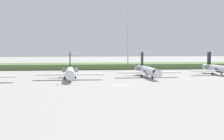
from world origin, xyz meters
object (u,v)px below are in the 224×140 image
Objects in this scene: regional_jet_fourth at (148,70)px; antenna_mast at (128,46)px; regional_jet_fifth at (219,69)px; regional_jet_third at (70,72)px; safety_cone_front_marker at (57,85)px.

regional_jet_fourth is 1.13× the size of antenna_mast.
regional_jet_fifth is 47.88m from antenna_mast.
regional_jet_fifth is 1.13× the size of antenna_mast.
regional_jet_fourth and regional_jet_fifth have the same top height.
regional_jet_third is 1.00× the size of regional_jet_fifth.
regional_jet_fifth is at bearing 12.29° from regional_jet_fourth.
regional_jet_fourth is at bearing -167.71° from regional_jet_fifth.
safety_cone_front_marker is (-3.58, -18.46, -2.26)m from regional_jet_third.
regional_jet_fifth is 68.68m from safety_cone_front_marker.
safety_cone_front_marker is (-61.37, -30.76, -2.26)m from regional_jet_fifth.
antenna_mast is 74.47m from safety_cone_front_marker.
antenna_mast is at bearing 65.05° from safety_cone_front_marker.
antenna_mast is (-30.30, 36.02, 8.79)m from regional_jet_fifth.
regional_jet_fourth is 1.00× the size of regional_jet_fifth.
regional_jet_fifth reaches higher than safety_cone_front_marker.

